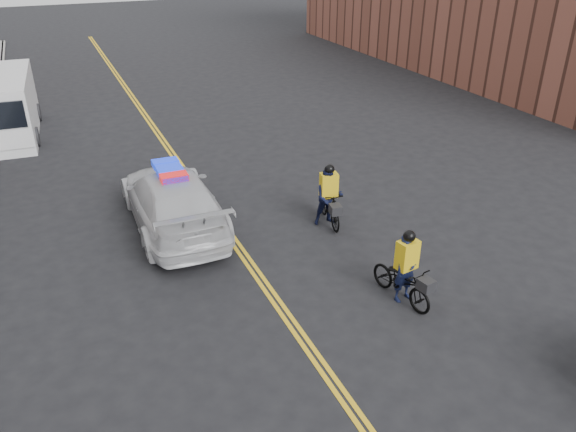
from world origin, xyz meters
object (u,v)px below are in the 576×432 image
Objects in this scene: cargo_van at (4,108)px; cyclist_near at (405,276)px; cyclist_far at (328,201)px; police_cruiser at (173,200)px.

cyclist_near is (8.20, -15.66, -0.58)m from cargo_van.
cyclist_far is (8.30, -11.72, -0.48)m from cargo_van.
police_cruiser is 6.79m from cyclist_near.
cyclist_far is at bearing -51.59° from cargo_van.
cargo_van is (-4.28, 10.12, 0.37)m from police_cruiser.
cargo_van is 3.22× the size of cyclist_far.
police_cruiser is 3.00× the size of cyclist_near.
cargo_van is at bearing 134.94° from cyclist_far.
cyclist_near is at bearing -59.26° from cargo_van.
police_cruiser is 3.07× the size of cyclist_far.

